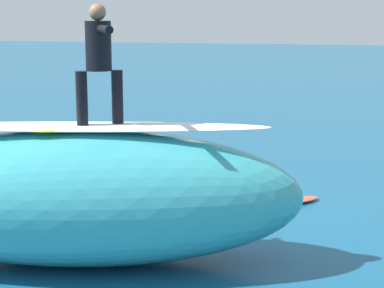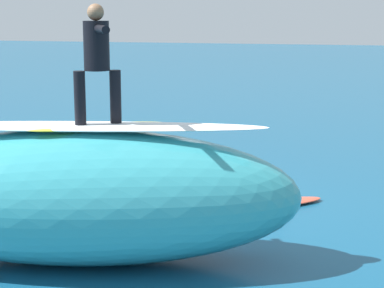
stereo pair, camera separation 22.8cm
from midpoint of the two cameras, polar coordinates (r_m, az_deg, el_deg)
ground_plane at (r=12.17m, az=-3.96°, el=-5.39°), size 120.00×120.00×0.00m
wave_crest at (r=9.50m, az=-10.00°, el=-4.41°), size 6.45×3.46×1.88m
wave_foam_lip at (r=9.28m, az=-10.21°, el=1.43°), size 5.24×1.90×0.08m
surfboard_riding at (r=9.23m, az=-8.40°, el=1.42°), size 1.90×1.43×0.08m
surfer_riding at (r=9.12m, az=-8.57°, el=7.41°), size 0.89×1.33×1.59m
surfboard_paddling at (r=12.24m, az=5.27°, el=-5.07°), size 2.22×1.87×0.10m
surfer_paddling at (r=12.13m, az=4.79°, el=-4.36°), size 1.35×1.10×0.28m
foam_patch_near at (r=15.91m, az=-14.89°, el=-1.60°), size 1.34×1.32×0.10m
foam_patch_mid at (r=11.76m, az=-15.86°, el=-6.00°), size 1.27×1.28×0.15m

